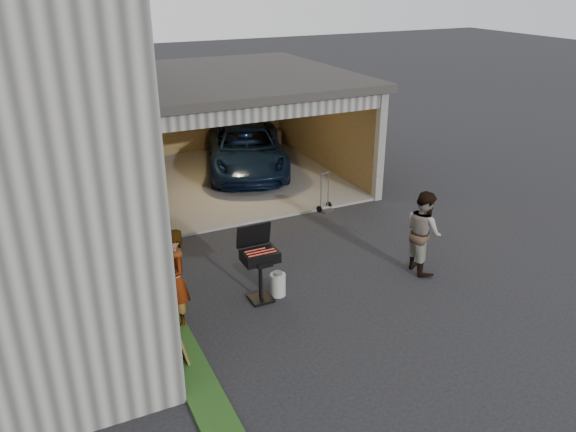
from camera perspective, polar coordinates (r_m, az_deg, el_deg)
name	(u,v)px	position (r m, az deg, el deg)	size (l,w,h in m)	color
ground	(303,304)	(9.84, 1.49, -8.90)	(80.00, 80.00, 0.00)	black
groundcover_strip	(194,373)	(8.41, -9.55, -15.47)	(0.50, 8.00, 0.06)	#193814
garage	(213,112)	(15.28, -7.62, 10.43)	(6.80, 6.30, 2.90)	#605E59
minivan	(246,151)	(16.00, -4.25, 6.57)	(2.08, 4.52, 1.26)	black
woman	(175,280)	(9.06, -11.42, -6.35)	(0.61, 0.40, 1.67)	#A5B1CF
man	(423,232)	(10.84, 13.58, -1.55)	(0.78, 0.61, 1.61)	#4A241D
bbq_grill	(259,258)	(9.59, -2.94, -4.30)	(0.61, 0.54, 1.36)	black
propane_tank	(278,285)	(9.99, -1.03, -6.98)	(0.28, 0.28, 0.41)	#AFAFAB
plywood_panel	(175,332)	(8.58, -11.38, -11.44)	(0.04, 0.77, 0.86)	#523F1C
hand_truck	(326,203)	(13.48, 3.84, 1.28)	(0.43, 0.39, 0.96)	gray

